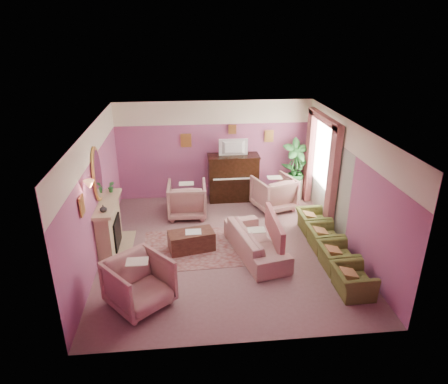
{
  "coord_description": "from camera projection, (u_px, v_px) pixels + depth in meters",
  "views": [
    {
      "loc": [
        -0.82,
        -7.9,
        4.72
      ],
      "look_at": [
        0.01,
        0.4,
        1.2
      ],
      "focal_mm": 32.0,
      "sensor_mm": 36.0,
      "label": 1
    }
  ],
  "objects": [
    {
      "name": "floral_armchair_front",
      "position": [
        139.0,
        281.0,
        7.07
      ],
      "size": [
        0.98,
        0.98,
        1.02
      ],
      "primitive_type": "imported",
      "color": "tan",
      "rests_on": "floor"
    },
    {
      "name": "floral_armchair_left",
      "position": [
        187.0,
        198.0,
        10.45
      ],
      "size": [
        0.98,
        0.98,
        1.02
      ],
      "primitive_type": "imported",
      "color": "tan",
      "rests_on": "floor"
    },
    {
      "name": "mirror_glass",
      "position": [
        98.0,
        174.0,
        8.39
      ],
      "size": [
        0.01,
        0.6,
        1.06
      ],
      "primitive_type": "ellipsoid",
      "color": "white",
      "rests_on": "wall_left"
    },
    {
      "name": "floor",
      "position": [
        225.0,
        247.0,
        9.15
      ],
      "size": [
        5.5,
        6.0,
        0.01
      ],
      "primitive_type": "cube",
      "color": "#856062",
      "rests_on": "ground"
    },
    {
      "name": "sofa",
      "position": [
        256.0,
        237.0,
        8.72
      ],
      "size": [
        0.69,
        2.07,
        0.84
      ],
      "primitive_type": "imported",
      "color": "tan",
      "rests_on": "floor"
    },
    {
      "name": "palm_pot",
      "position": [
        293.0,
        193.0,
        11.63
      ],
      "size": [
        0.34,
        0.34,
        0.34
      ],
      "primitive_type": "cylinder",
      "color": "#B17050",
      "rests_on": "floor"
    },
    {
      "name": "mantel_vase",
      "position": [
        103.0,
        209.0,
        8.16
      ],
      "size": [
        0.16,
        0.16,
        0.16
      ],
      "primitive_type": "imported",
      "color": "white",
      "rests_on": "mantel_shelf"
    },
    {
      "name": "olive_chair_b",
      "position": [
        337.0,
        254.0,
        8.22
      ],
      "size": [
        0.56,
        0.8,
        0.69
      ],
      "primitive_type": "imported",
      "color": "#5D6A2D",
      "rests_on": "floor"
    },
    {
      "name": "fireplace_inset",
      "position": [
        114.0,
        232.0,
        8.95
      ],
      "size": [
        0.18,
        0.72,
        0.68
      ],
      "primitive_type": "cube",
      "color": "black",
      "rests_on": "floor"
    },
    {
      "name": "side_plant_big",
      "position": [
        295.0,
        170.0,
        11.41
      ],
      "size": [
        0.3,
        0.3,
        0.34
      ],
      "primitive_type": "imported",
      "color": "#2B7532",
      "rests_on": "side_table"
    },
    {
      "name": "television",
      "position": [
        234.0,
        147.0,
        10.98
      ],
      "size": [
        0.8,
        0.12,
        0.48
      ],
      "primitive_type": "imported",
      "color": "black",
      "rests_on": "piano"
    },
    {
      "name": "olive_chair_d",
      "position": [
        313.0,
        218.0,
        9.72
      ],
      "size": [
        0.56,
        0.8,
        0.69
      ],
      "primitive_type": "imported",
      "color": "#5D6A2D",
      "rests_on": "floor"
    },
    {
      "name": "stripe_panel",
      "position": [
        327.0,
        179.0,
        10.17
      ],
      "size": [
        0.01,
        3.0,
        2.15
      ],
      "primitive_type": "cube",
      "color": "#A7B19F",
      "rests_on": "wall_right"
    },
    {
      "name": "side_plant_small",
      "position": [
        300.0,
        172.0,
        11.34
      ],
      "size": [
        0.16,
        0.16,
        0.28
      ],
      "primitive_type": "imported",
      "color": "#2B7532",
      "rests_on": "side_table"
    },
    {
      "name": "olive_chair_a",
      "position": [
        353.0,
        277.0,
        7.46
      ],
      "size": [
        0.56,
        0.8,
        0.69
      ],
      "primitive_type": "imported",
      "color": "#5D6A2D",
      "rests_on": "floor"
    },
    {
      "name": "palm_plant",
      "position": [
        296.0,
        164.0,
        11.28
      ],
      "size": [
        0.76,
        0.76,
        1.44
      ],
      "primitive_type": "imported",
      "color": "#2B7532",
      "rests_on": "palm_pot"
    },
    {
      "name": "hearth",
      "position": [
        121.0,
        247.0,
        9.11
      ],
      "size": [
        0.55,
        1.5,
        0.02
      ],
      "primitive_type": "cube",
      "color": "tan",
      "rests_on": "floor"
    },
    {
      "name": "pelmet",
      "position": [
        325.0,
        119.0,
        9.82
      ],
      "size": [
        0.16,
        2.2,
        0.16
      ],
      "primitive_type": "cube",
      "color": "#A2575A",
      "rests_on": "wall_right"
    },
    {
      "name": "mantel_plant",
      "position": [
        111.0,
        187.0,
        9.1
      ],
      "size": [
        0.16,
        0.16,
        0.28
      ],
      "primitive_type": "imported",
      "color": "#2B7532",
      "rests_on": "mantel_shelf"
    },
    {
      "name": "piano_top",
      "position": [
        233.0,
        156.0,
        11.14
      ],
      "size": [
        1.45,
        0.65,
        0.04
      ],
      "primitive_type": "cube",
      "color": "black",
      "rests_on": "piano"
    },
    {
      "name": "curtain_right",
      "position": [
        309.0,
        156.0,
        11.15
      ],
      "size": [
        0.16,
        0.34,
        2.6
      ],
      "primitive_type": "cube",
      "color": "#A2575A",
      "rests_on": "floor"
    },
    {
      "name": "ceiling",
      "position": [
        226.0,
        127.0,
        8.06
      ],
      "size": [
        5.5,
        6.0,
        0.01
      ],
      "primitive_type": "cube",
      "color": "silver",
      "rests_on": "wall_back"
    },
    {
      "name": "mirror_frame",
      "position": [
        97.0,
        174.0,
        8.38
      ],
      "size": [
        0.04,
        0.72,
        1.2
      ],
      "primitive_type": "ellipsoid",
      "color": "gold",
      "rests_on": "wall_left"
    },
    {
      "name": "print_left_wall",
      "position": [
        82.0,
        206.0,
        7.13
      ],
      "size": [
        0.03,
        0.28,
        0.36
      ],
      "primitive_type": "cube",
      "color": "gold",
      "rests_on": "wall_left"
    },
    {
      "name": "mantel_shelf",
      "position": [
        107.0,
        203.0,
        8.66
      ],
      "size": [
        0.4,
        1.55,
        0.07
      ],
      "primitive_type": "cube",
      "color": "tan",
      "rests_on": "fireplace_surround"
    },
    {
      "name": "sofa_throw",
      "position": [
        274.0,
        229.0,
        8.68
      ],
      "size": [
        0.1,
        1.57,
        0.58
      ],
      "primitive_type": "cube",
      "color": "#A2575A",
      "rests_on": "sofa"
    },
    {
      "name": "piano_keys",
      "position": [
        235.0,
        179.0,
        11.03
      ],
      "size": [
        1.2,
        0.08,
        0.02
      ],
      "primitive_type": "cube",
      "color": "white",
      "rests_on": "piano"
    },
    {
      "name": "side_table",
      "position": [
        294.0,
        186.0,
        11.61
      ],
      "size": [
        0.52,
        0.52,
        0.7
      ],
      "primitive_type": "cylinder",
      "color": "silver",
      "rests_on": "floor"
    },
    {
      "name": "table_paper",
      "position": [
        193.0,
        232.0,
        8.86
      ],
      "size": [
        0.35,
        0.28,
        0.01
      ],
      "primitive_type": "cube",
      "color": "silver",
      "rests_on": "coffee_table"
    },
    {
      "name": "wall_right",
      "position": [
        348.0,
        186.0,
        8.86
      ],
      "size": [
        0.02,
        6.0,
        2.8
      ],
      "primitive_type": "cube",
      "color": "#8A5285",
      "rests_on": "floor"
    },
    {
      "name": "print_back_mid",
      "position": [
        232.0,
        129.0,
        11.13
      ],
      "size": [
        0.22,
        0.03,
        0.26
      ],
      "primitive_type": "cube",
      "color": "gold",
      "rests_on": "wall_back"
    },
    {
      "name": "fire_ember",
      "position": [
        117.0,
        239.0,
        9.02
      ],
      "size": [
        0.06,
        0.54,
        0.1
      ],
      "primitive_type": "cube",
      "color": "orange",
      "rests_on": "floor"
    },
    {
      "name": "wall_front",
      "position": [
        247.0,
        269.0,
        5.85
      ],
      "size": [
        5.5,
        0.02,
        2.8
      ],
      "primitive_type": "cube",
      "color": "#8A5285",
      "rests_on": "floor"
    },
    {
      "name": "wall_back",
      "position": [
        215.0,
        150.0,
        11.35
      ],
      "size": [
        5.5,
        0.02,
        2.8
      ],
      "primitive_type": "cube",
      "color": "#8A5285",
      "rests_on": "floor"
    },
    {
      "name": "fireplace_surround",
      "position": [
        109.0,
        227.0,
        8.88
      ],
      "size": [
        0.3,
        1.4,
        1.1
      ],
      "primitive_type": "cube",
      "color": "tan",
      "rests_on": "floor"
    },
    {
      "name": "floral_armchair_right",
      "position": [
        274.0,
        191.0,
        10.86
      ],
      "size": [
        0.98,
        0.98,
        1.02
      ],
      "primitive_type": "imported",
      "color": "tan",
      "rests_on": "floor"
    },
    {
      "name": "print_back_left",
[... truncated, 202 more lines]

